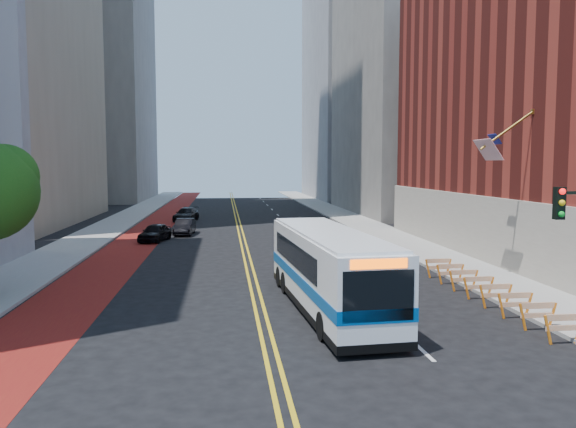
{
  "coord_description": "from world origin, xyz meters",
  "views": [
    {
      "loc": [
        -1.39,
        -18.77,
        5.88
      ],
      "look_at": [
        1.66,
        8.0,
        3.49
      ],
      "focal_mm": 35.0,
      "sensor_mm": 36.0,
      "label": 1
    }
  ],
  "objects_px": {
    "transit_bus": "(328,268)",
    "car_b": "(185,227)",
    "car_c": "(186,214)",
    "car_a": "(155,232)"
  },
  "relations": [
    {
      "from": "transit_bus",
      "to": "car_a",
      "type": "relative_size",
      "value": 2.99
    },
    {
      "from": "car_a",
      "to": "car_b",
      "type": "height_order",
      "value": "car_a"
    },
    {
      "from": "car_c",
      "to": "transit_bus",
      "type": "bearing_deg",
      "value": -66.98
    },
    {
      "from": "transit_bus",
      "to": "car_b",
      "type": "height_order",
      "value": "transit_bus"
    },
    {
      "from": "car_b",
      "to": "car_c",
      "type": "xyz_separation_m",
      "value": [
        -0.61,
        11.45,
        0.02
      ]
    },
    {
      "from": "car_a",
      "to": "car_b",
      "type": "distance_m",
      "value": 4.31
    },
    {
      "from": "transit_bus",
      "to": "car_c",
      "type": "height_order",
      "value": "transit_bus"
    },
    {
      "from": "transit_bus",
      "to": "car_a",
      "type": "height_order",
      "value": "transit_bus"
    },
    {
      "from": "car_a",
      "to": "car_c",
      "type": "height_order",
      "value": "car_c"
    },
    {
      "from": "transit_bus",
      "to": "car_b",
      "type": "xyz_separation_m",
      "value": [
        -7.45,
        25.35,
        -1.02
      ]
    }
  ]
}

